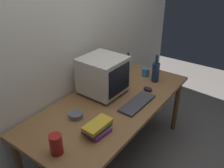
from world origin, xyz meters
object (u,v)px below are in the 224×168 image
Objects in this scene: computer_mouse at (148,89)px; cd_spindle at (76,115)px; book_stack at (97,127)px; keyboard at (137,103)px; metal_canister at (56,144)px; bottle_short at (128,62)px; bottle_tall at (156,71)px; mug at (146,72)px; crt_monitor at (103,75)px.

computer_mouse is 0.80m from cd_spindle.
book_stack is at bearing -173.59° from computer_mouse.
computer_mouse is at bearing 10.07° from keyboard.
metal_canister reaches higher than keyboard.
cd_spindle is (-1.10, -0.18, -0.05)m from bottle_short.
keyboard is at bearing -171.66° from bottle_tall.
computer_mouse is at bearing -171.67° from bottle_tall.
crt_monitor is at bearing 164.74° from mug.
mug is at bearing 67.24° from bottle_tall.
bottle_tall reaches higher than computer_mouse.
bottle_short is at bearing 13.34° from metal_canister.
cd_spindle is at bearing 24.90° from metal_canister.
bottle_short is at bearing 9.11° from cd_spindle.
bottle_tall is 0.44m from bottle_short.
metal_canister is (-0.83, -0.23, -0.12)m from crt_monitor.
bottle_tall is 1.35m from metal_canister.
bottle_short reaches higher than keyboard.
bottle_tall is at bearing -30.44° from crt_monitor.
bottle_tall is 1.01m from cd_spindle.
bottle_short is 1.33× the size of metal_canister.
metal_canister is (-1.48, -0.35, 0.00)m from bottle_short.
mug reaches higher than computer_mouse.
crt_monitor is at bearing 32.73° from book_stack.
metal_canister reaches higher than cd_spindle.
book_stack is (-0.51, -0.33, -0.15)m from crt_monitor.
crt_monitor is 1.65× the size of book_stack.
keyboard is at bearing -33.94° from cd_spindle.
computer_mouse is 0.50× the size of bottle_short.
bottle_tall is 2.56× the size of cd_spindle.
bottle_short reaches higher than mug.
bottle_short is at bearing 10.35° from crt_monitor.
mug is (1.09, 0.17, -0.00)m from book_stack.
crt_monitor is 3.31× the size of cd_spindle.
crt_monitor is 0.87m from metal_canister.
bottle_tall is 0.17m from mug.
computer_mouse is at bearing -0.86° from book_stack.
crt_monitor is 1.29× the size of bottle_tall.
computer_mouse is 0.34m from mug.
mug is at bearing 22.99° from keyboard.
mug is 1.00× the size of cd_spindle.
metal_canister reaches higher than computer_mouse.
bottle_tall is 2.05× the size of metal_canister.
keyboard is 0.52m from book_stack.
crt_monitor is at bearing 149.56° from bottle_tall.
bottle_tall is 2.56× the size of mug.
bottle_tall is at bearing -112.76° from mug.
crt_monitor is 0.62m from book_stack.
bottle_tall is at bearing -14.05° from cd_spindle.
bottle_short is at bearing 73.58° from bottle_tall.
book_stack is 1.61× the size of metal_canister.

